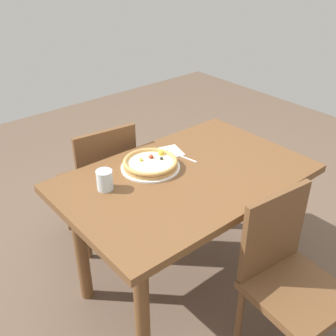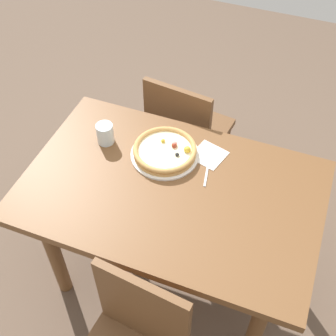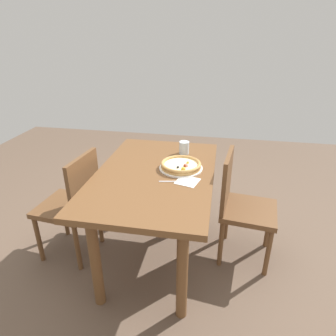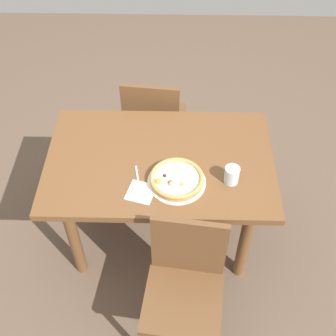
{
  "view_description": "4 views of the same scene",
  "coord_description": "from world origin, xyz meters",
  "px_view_note": "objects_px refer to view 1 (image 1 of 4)",
  "views": [
    {
      "loc": [
        -1.21,
        -1.3,
        1.84
      ],
      "look_at": [
        -0.05,
        0.09,
        0.77
      ],
      "focal_mm": 43.25,
      "sensor_mm": 36.0,
      "label": 1
    },
    {
      "loc": [
        0.42,
        -1.14,
        2.25
      ],
      "look_at": [
        -0.05,
        0.09,
        0.77
      ],
      "focal_mm": 47.98,
      "sensor_mm": 36.0,
      "label": 2
    },
    {
      "loc": [
        1.81,
        0.43,
        1.67
      ],
      "look_at": [
        -0.05,
        0.09,
        0.77
      ],
      "focal_mm": 31.5,
      "sensor_mm": 36.0,
      "label": 3
    },
    {
      "loc": [
        -0.08,
        1.7,
        2.55
      ],
      "look_at": [
        -0.05,
        0.09,
        0.77
      ],
      "focal_mm": 46.94,
      "sensor_mm": 36.0,
      "label": 4
    }
  ],
  "objects_px": {
    "plate": "(151,167)",
    "napkin": "(169,152)",
    "drinking_glass": "(105,180)",
    "chair_near": "(288,276)",
    "fork": "(182,157)",
    "dining_table": "(185,193)",
    "chair_far": "(101,181)",
    "pizza": "(150,163)"
  },
  "relations": [
    {
      "from": "plate",
      "to": "napkin",
      "type": "bearing_deg",
      "value": 20.84
    },
    {
      "from": "drinking_glass",
      "to": "chair_near",
      "type": "bearing_deg",
      "value": -59.74
    },
    {
      "from": "chair_near",
      "to": "napkin",
      "type": "xyz_separation_m",
      "value": [
        0.02,
        0.87,
        0.28
      ]
    },
    {
      "from": "fork",
      "to": "drinking_glass",
      "type": "height_order",
      "value": "drinking_glass"
    },
    {
      "from": "dining_table",
      "to": "fork",
      "type": "xyz_separation_m",
      "value": [
        0.11,
        0.15,
        0.11
      ]
    },
    {
      "from": "chair_far",
      "to": "plate",
      "type": "distance_m",
      "value": 0.54
    },
    {
      "from": "dining_table",
      "to": "chair_near",
      "type": "bearing_deg",
      "value": -83.82
    },
    {
      "from": "fork",
      "to": "napkin",
      "type": "xyz_separation_m",
      "value": [
        -0.02,
        0.09,
        -0.0
      ]
    },
    {
      "from": "dining_table",
      "to": "napkin",
      "type": "relative_size",
      "value": 9.18
    },
    {
      "from": "pizza",
      "to": "fork",
      "type": "relative_size",
      "value": 1.76
    },
    {
      "from": "chair_far",
      "to": "drinking_glass",
      "type": "xyz_separation_m",
      "value": [
        -0.24,
        -0.47,
        0.33
      ]
    },
    {
      "from": "drinking_glass",
      "to": "pizza",
      "type": "bearing_deg",
      "value": 3.35
    },
    {
      "from": "fork",
      "to": "drinking_glass",
      "type": "xyz_separation_m",
      "value": [
        -0.5,
        0.0,
        0.05
      ]
    },
    {
      "from": "dining_table",
      "to": "napkin",
      "type": "bearing_deg",
      "value": 69.52
    },
    {
      "from": "fork",
      "to": "napkin",
      "type": "relative_size",
      "value": 1.18
    },
    {
      "from": "chair_near",
      "to": "plate",
      "type": "xyz_separation_m",
      "value": [
        -0.16,
        0.8,
        0.28
      ]
    },
    {
      "from": "fork",
      "to": "drinking_glass",
      "type": "distance_m",
      "value": 0.5
    },
    {
      "from": "plate",
      "to": "chair_near",
      "type": "bearing_deg",
      "value": -78.32
    },
    {
      "from": "chair_far",
      "to": "fork",
      "type": "bearing_deg",
      "value": -54.05
    },
    {
      "from": "chair_near",
      "to": "fork",
      "type": "bearing_deg",
      "value": -87.19
    },
    {
      "from": "chair_near",
      "to": "drinking_glass",
      "type": "bearing_deg",
      "value": -53.67
    },
    {
      "from": "plate",
      "to": "drinking_glass",
      "type": "distance_m",
      "value": 0.29
    },
    {
      "from": "dining_table",
      "to": "drinking_glass",
      "type": "relative_size",
      "value": 12.78
    },
    {
      "from": "chair_near",
      "to": "chair_far",
      "type": "height_order",
      "value": "same"
    },
    {
      "from": "dining_table",
      "to": "napkin",
      "type": "xyz_separation_m",
      "value": [
        0.09,
        0.24,
        0.11
      ]
    },
    {
      "from": "drinking_glass",
      "to": "plate",
      "type": "bearing_deg",
      "value": 3.24
    },
    {
      "from": "dining_table",
      "to": "pizza",
      "type": "bearing_deg",
      "value": 119.08
    },
    {
      "from": "plate",
      "to": "chair_far",
      "type": "bearing_deg",
      "value": 96.24
    },
    {
      "from": "plate",
      "to": "drinking_glass",
      "type": "height_order",
      "value": "drinking_glass"
    },
    {
      "from": "chair_near",
      "to": "fork",
      "type": "xyz_separation_m",
      "value": [
        0.04,
        0.78,
        0.28
      ]
    },
    {
      "from": "dining_table",
      "to": "drinking_glass",
      "type": "bearing_deg",
      "value": 158.15
    },
    {
      "from": "plate",
      "to": "fork",
      "type": "distance_m",
      "value": 0.21
    },
    {
      "from": "chair_far",
      "to": "drinking_glass",
      "type": "bearing_deg",
      "value": -109.99
    },
    {
      "from": "napkin",
      "to": "chair_far",
      "type": "bearing_deg",
      "value": 121.89
    },
    {
      "from": "chair_near",
      "to": "plate",
      "type": "height_order",
      "value": "chair_near"
    },
    {
      "from": "drinking_glass",
      "to": "fork",
      "type": "bearing_deg",
      "value": -0.14
    },
    {
      "from": "drinking_glass",
      "to": "napkin",
      "type": "relative_size",
      "value": 0.72
    },
    {
      "from": "chair_near",
      "to": "fork",
      "type": "height_order",
      "value": "chair_near"
    },
    {
      "from": "pizza",
      "to": "napkin",
      "type": "relative_size",
      "value": 2.08
    },
    {
      "from": "dining_table",
      "to": "plate",
      "type": "bearing_deg",
      "value": 119.44
    },
    {
      "from": "dining_table",
      "to": "fork",
      "type": "relative_size",
      "value": 7.78
    },
    {
      "from": "napkin",
      "to": "dining_table",
      "type": "bearing_deg",
      "value": -110.48
    }
  ]
}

